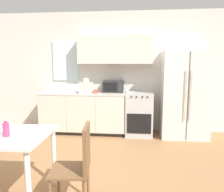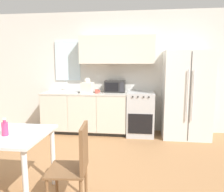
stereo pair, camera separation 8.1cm
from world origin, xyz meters
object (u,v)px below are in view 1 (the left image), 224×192
Objects in this scene: refrigerator at (184,94)px; dining_chair_side at (79,161)px; microwave at (113,86)px; coffee_mug at (96,91)px; oven_range at (139,113)px; drink_bottle at (6,129)px; dining_table at (4,145)px.

refrigerator is 3.05m from dining_chair_side.
coffee_mug is at bearing -144.35° from microwave.
oven_range is at bearing -20.41° from dining_chair_side.
oven_range is 2.67m from dining_chair_side.
dining_chair_side is at bearing -1.12° from drink_bottle.
drink_bottle is (-0.90, -2.70, -0.19)m from microwave.
dining_chair_side is (-0.68, -2.58, 0.07)m from oven_range.
dining_chair_side reaches higher than dining_table.
microwave is (-1.51, 0.16, 0.14)m from refrigerator.
dining_chair_side is (-0.11, -2.71, -0.51)m from microwave.
dining_table is (-2.50, -2.47, -0.25)m from refrigerator.
refrigerator is at bearing -38.02° from dining_chair_side.
microwave is 2.85m from drink_bottle.
oven_range is at bearing 57.99° from dining_table.
oven_range is at bearing 178.62° from refrigerator.
oven_range is 1.04m from refrigerator.
drink_bottle is at bearing 83.24° from dining_chair_side.
dining_table is at bearing 78.69° from dining_chair_side.
dining_table is 0.23m from drink_bottle.
oven_range is 2.98m from drink_bottle.
refrigerator is at bearing 2.99° from coffee_mug.
oven_range is 0.82m from microwave.
refrigerator is at bearing 46.45° from drink_bottle.
microwave is at bearing 35.65° from coffee_mug.
drink_bottle is at bearing -102.53° from coffee_mug.
dining_chair_side is (0.88, -0.09, -0.12)m from dining_table.
drink_bottle reaches higher than oven_range.
dining_chair_side is at bearing -122.38° from refrigerator.
drink_bottle is at bearing -108.45° from microwave.
microwave reaches higher than drink_bottle.
refrigerator is (0.94, -0.02, 0.44)m from oven_range.
microwave reaches higher than oven_range.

